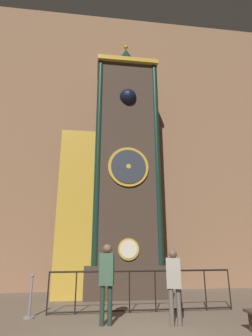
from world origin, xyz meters
The scene contains 6 objects.
cathedral_back_wall centered at (-0.09, 6.21, 6.93)m, with size 24.00×0.32×13.89m.
clock_tower centered at (-0.11, 4.78, 4.55)m, with size 4.15×1.81×11.00m.
railing_fence centered at (0.45, 2.40, 0.61)m, with size 5.22×0.05×1.10m.
visitor_near centered at (-0.63, 1.29, 1.09)m, with size 0.38×0.29×1.80m.
visitor_far centered at (0.97, 1.05, 1.01)m, with size 0.39×0.32×1.68m.
stanchion_post centered at (-2.54, 2.18, 0.34)m, with size 0.28×0.28×1.05m.
Camera 1 is at (-1.01, -5.52, 1.79)m, focal length 28.00 mm.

